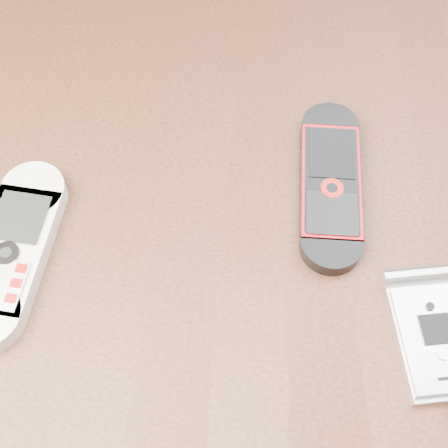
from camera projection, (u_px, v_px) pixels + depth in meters
ground at (221, 422)px, 1.15m from camera, size 4.00×4.00×0.00m
table at (219, 283)px, 0.59m from camera, size 1.20×0.80×0.75m
nokia_white at (12, 251)px, 0.48m from camera, size 0.07×0.16×0.02m
nokia_black_red at (330, 183)px, 0.51m from camera, size 0.05×0.16×0.02m
motorola_razr at (435, 336)px, 0.44m from camera, size 0.07×0.11×0.02m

